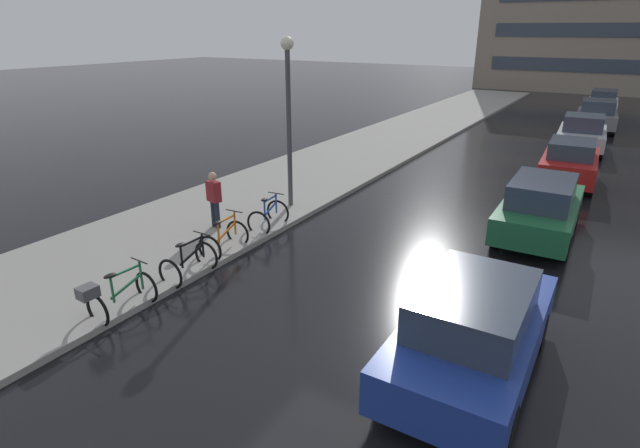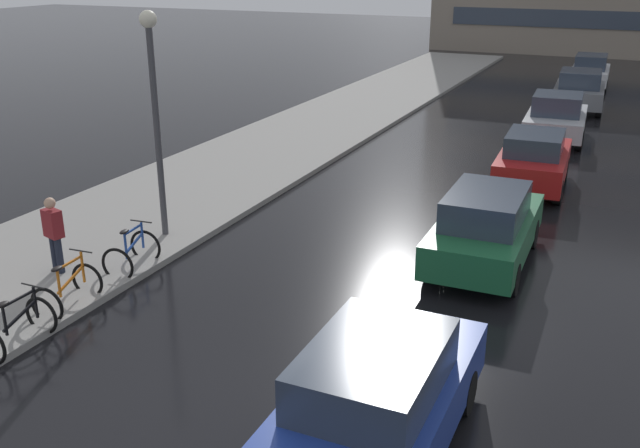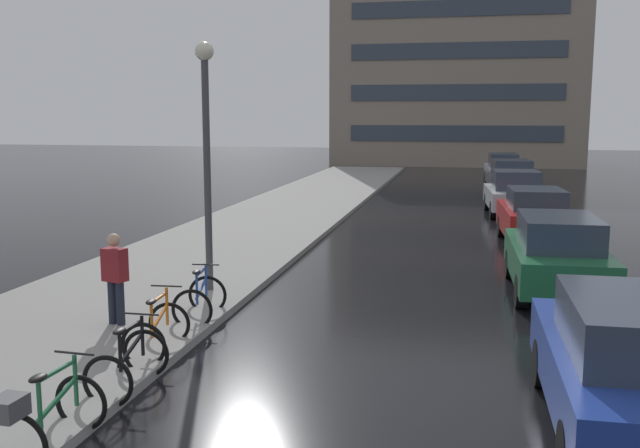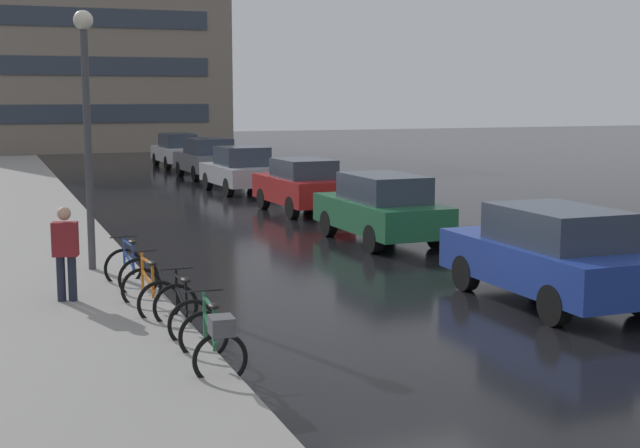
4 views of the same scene
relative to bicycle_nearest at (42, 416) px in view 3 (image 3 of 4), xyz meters
name	(u,v)px [view 3 (image 3 of 4)]	position (x,y,z in m)	size (l,w,h in m)	color
ground_plane	(409,432)	(3.79, 1.45, -0.49)	(140.00, 140.00, 0.00)	black
sidewalk_kerb	(216,249)	(-2.21, 11.45, -0.42)	(4.80, 60.00, 0.14)	gray
bicycle_nearest	(42,416)	(0.00, 0.00, 0.00)	(0.74, 1.43, 0.98)	black
bicycle_second	(128,364)	(0.02, 1.91, -0.10)	(0.70, 1.16, 0.95)	black
bicycle_third	(157,331)	(-0.21, 3.33, -0.10)	(0.78, 1.22, 0.99)	black
bicycle_farthest	(200,300)	(-0.22, 5.16, -0.09)	(0.83, 1.15, 0.98)	black
car_blue	(634,366)	(6.28, 1.89, 0.34)	(1.92, 4.27, 1.64)	navy
car_green	(557,254)	(6.20, 8.56, 0.34)	(1.88, 4.23, 1.63)	#1E6038
car_red	(535,216)	(6.25, 14.33, 0.32)	(1.96, 3.92, 1.60)	#AD1919
car_silver	(515,193)	(6.07, 20.37, 0.32)	(2.16, 4.03, 1.64)	#B2B5BA
car_grey	(511,178)	(6.24, 26.14, 0.36)	(2.18, 3.91, 1.68)	slate
car_white	(503,169)	(6.15, 32.01, 0.33)	(1.85, 4.01, 1.63)	silver
pedestrian	(115,277)	(-1.39, 4.32, 0.47)	(0.45, 0.34, 1.70)	#1E2333
streetlamp	(206,136)	(-0.70, 6.91, 2.75)	(0.37, 0.37, 5.04)	#424247
building_facade_main	(457,76)	(3.38, 49.27, 6.04)	(17.59, 10.88, 13.06)	gray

